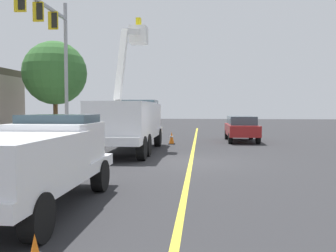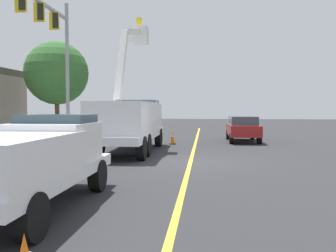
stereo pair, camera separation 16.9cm
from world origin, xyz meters
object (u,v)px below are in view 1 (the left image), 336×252
utility_bucket_truck (130,120)px  traffic_cone_mid_front (172,138)px  service_pickup_truck (33,159)px  traffic_signal_mast (53,41)px  passing_minivan (241,127)px

utility_bucket_truck → traffic_cone_mid_front: bearing=-23.7°
service_pickup_truck → traffic_signal_mast: traffic_signal_mast is taller
traffic_signal_mast → service_pickup_truck: bearing=-158.5°
traffic_cone_mid_front → passing_minivan: bearing=-62.8°
utility_bucket_truck → service_pickup_truck: (-10.55, -0.08, -0.49)m
utility_bucket_truck → service_pickup_truck: 10.56m
utility_bucket_truck → traffic_cone_mid_front: (4.06, -1.78, -1.23)m
utility_bucket_truck → service_pickup_truck: bearing=-179.6°
service_pickup_truck → traffic_signal_mast: bearing=21.5°
traffic_signal_mast → passing_minivan: bearing=-67.5°
utility_bucket_truck → passing_minivan: size_ratio=1.71×
utility_bucket_truck → traffic_cone_mid_front: size_ratio=10.61×
traffic_cone_mid_front → utility_bucket_truck: bearing=156.3°
traffic_cone_mid_front → service_pickup_truck: bearing=173.4°
traffic_cone_mid_front → traffic_signal_mast: size_ratio=0.09×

